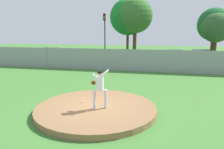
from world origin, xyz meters
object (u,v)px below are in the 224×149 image
at_px(baseball, 83,102).
at_px(parked_car_red, 47,55).
at_px(traffic_cone_orange, 71,56).
at_px(parked_car_champagne, 202,59).
at_px(parked_car_burgundy, 174,58).
at_px(traffic_light_near, 105,28).
at_px(pitcher_youth, 100,86).

height_order(baseball, parked_car_red, parked_car_red).
bearing_deg(traffic_cone_orange, parked_car_champagne, -12.54).
xyz_separation_m(parked_car_red, parked_car_burgundy, (14.66, 0.13, -0.00)).
bearing_deg(traffic_light_near, parked_car_burgundy, -27.44).
bearing_deg(parked_car_red, pitcher_youth, -53.45).
bearing_deg(baseball, parked_car_champagne, 61.09).
height_order(parked_car_burgundy, traffic_cone_orange, parked_car_burgundy).
bearing_deg(parked_car_champagne, traffic_light_near, 157.32).
distance_m(parked_car_burgundy, traffic_cone_orange, 13.51).
relative_size(pitcher_youth, baseball, 23.16).
relative_size(pitcher_youth, traffic_cone_orange, 3.12).
xyz_separation_m(parked_car_champagne, parked_car_burgundy, (-2.64, 0.22, -0.04)).
bearing_deg(traffic_light_near, traffic_cone_orange, -164.23).
distance_m(parked_car_champagne, parked_car_burgundy, 2.65).
distance_m(traffic_cone_orange, traffic_light_near, 5.82).
distance_m(baseball, traffic_cone_orange, 19.09).
height_order(pitcher_youth, traffic_cone_orange, pitcher_youth).
bearing_deg(baseball, parked_car_red, 124.98).
distance_m(parked_car_red, traffic_cone_orange, 3.78).
xyz_separation_m(parked_car_red, traffic_cone_orange, (1.57, 3.40, -0.49)).
bearing_deg(baseball, pitcher_youth, -28.68).
bearing_deg(pitcher_youth, parked_car_red, 126.55).
bearing_deg(pitcher_youth, baseball, 151.32).
bearing_deg(baseball, parked_car_burgundy, 70.48).
height_order(parked_car_burgundy, traffic_light_near, traffic_light_near).
bearing_deg(traffic_cone_orange, parked_car_red, -114.76).
distance_m(pitcher_youth, parked_car_burgundy, 15.07).
relative_size(baseball, traffic_light_near, 0.01).
bearing_deg(traffic_light_near, pitcher_youth, -76.09).
distance_m(parked_car_red, parked_car_burgundy, 14.66).
xyz_separation_m(baseball, traffic_cone_orange, (-8.13, 17.27, -0.02)).
xyz_separation_m(baseball, parked_car_burgundy, (4.96, 13.99, 0.47)).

